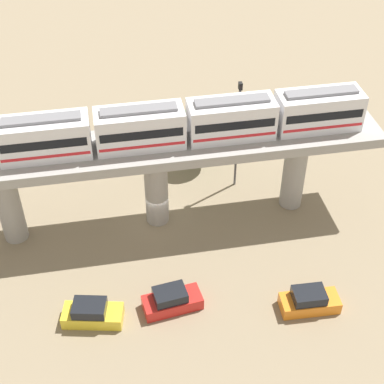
% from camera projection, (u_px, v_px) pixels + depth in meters
% --- Properties ---
extents(ground_plane, '(120.00, 120.00, 0.00)m').
position_uv_depth(ground_plane, '(158.00, 219.00, 48.94)').
color(ground_plane, '#84755B').
extents(viaduct, '(5.20, 35.80, 7.80)m').
position_uv_depth(viaduct, '(155.00, 162.00, 45.03)').
color(viaduct, '#999691').
rests_on(viaduct, ground).
extents(train, '(2.64, 27.45, 3.24)m').
position_uv_depth(train, '(186.00, 123.00, 43.28)').
color(train, silver).
rests_on(train, viaduct).
extents(parked_car_red, '(2.33, 4.40, 1.76)m').
position_uv_depth(parked_car_red, '(172.00, 300.00, 41.29)').
color(parked_car_red, red).
rests_on(parked_car_red, ground).
extents(parked_car_yellow, '(2.64, 4.48, 1.76)m').
position_uv_depth(parked_car_yellow, '(92.00, 314.00, 40.39)').
color(parked_car_yellow, yellow).
rests_on(parked_car_yellow, ground).
extents(parked_car_orange, '(1.97, 4.27, 1.76)m').
position_uv_depth(parked_car_orange, '(309.00, 301.00, 41.24)').
color(parked_car_orange, orange).
rests_on(parked_car_orange, ground).
extents(tree_near_viaduct, '(3.99, 3.99, 5.76)m').
position_uv_depth(tree_near_viaduct, '(195.00, 130.00, 52.60)').
color(tree_near_viaduct, brown).
rests_on(tree_near_viaduct, ground).
extents(signal_post, '(0.44, 0.28, 10.40)m').
position_uv_depth(signal_post, '(238.00, 132.00, 48.84)').
color(signal_post, '#4C4C51').
rests_on(signal_post, ground).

